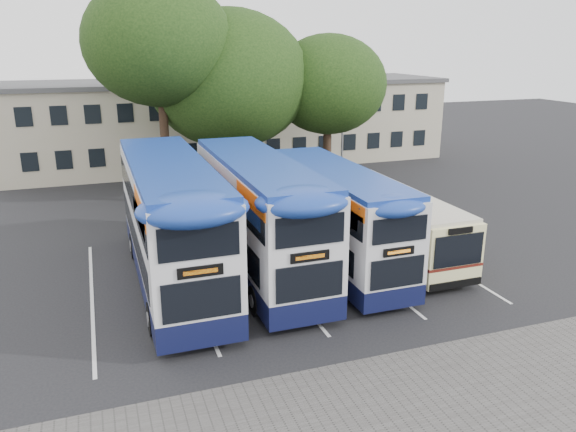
{
  "coord_description": "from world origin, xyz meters",
  "views": [
    {
      "loc": [
        -10.17,
        -14.86,
        8.85
      ],
      "look_at": [
        -3.2,
        5.0,
        2.32
      ],
      "focal_mm": 35.0,
      "sensor_mm": 36.0,
      "label": 1
    }
  ],
  "objects_px": {
    "bus_dd_left": "(171,218)",
    "tree_right": "(328,85)",
    "lamp_post": "(343,101)",
    "bus_dd_right": "(336,213)",
    "tree_left": "(159,42)",
    "bus_dd_mid": "(258,211)",
    "bus_single": "(393,218)",
    "tree_mid": "(229,79)"
  },
  "relations": [
    {
      "from": "lamp_post",
      "to": "bus_dd_right",
      "type": "distance_m",
      "value": 16.88
    },
    {
      "from": "bus_dd_left",
      "to": "bus_single",
      "type": "xyz_separation_m",
      "value": [
        9.51,
        0.19,
        -1.07
      ]
    },
    {
      "from": "tree_mid",
      "to": "bus_dd_left",
      "type": "relative_size",
      "value": 0.95
    },
    {
      "from": "lamp_post",
      "to": "tree_mid",
      "type": "relative_size",
      "value": 0.84
    },
    {
      "from": "lamp_post",
      "to": "tree_right",
      "type": "height_order",
      "value": "tree_right"
    },
    {
      "from": "tree_mid",
      "to": "tree_left",
      "type": "bearing_deg",
      "value": -161.68
    },
    {
      "from": "tree_mid",
      "to": "bus_dd_right",
      "type": "bearing_deg",
      "value": -85.57
    },
    {
      "from": "tree_mid",
      "to": "bus_dd_mid",
      "type": "relative_size",
      "value": 0.98
    },
    {
      "from": "tree_left",
      "to": "tree_right",
      "type": "height_order",
      "value": "tree_left"
    },
    {
      "from": "lamp_post",
      "to": "bus_dd_mid",
      "type": "xyz_separation_m",
      "value": [
        -10.31,
        -14.59,
        -2.55
      ]
    },
    {
      "from": "lamp_post",
      "to": "bus_single",
      "type": "bearing_deg",
      "value": -106.13
    },
    {
      "from": "bus_dd_left",
      "to": "tree_left",
      "type": "bearing_deg",
      "value": 83.31
    },
    {
      "from": "tree_mid",
      "to": "tree_right",
      "type": "height_order",
      "value": "tree_mid"
    },
    {
      "from": "tree_right",
      "to": "bus_dd_right",
      "type": "distance_m",
      "value": 14.24
    },
    {
      "from": "tree_left",
      "to": "bus_single",
      "type": "relative_size",
      "value": 1.34
    },
    {
      "from": "tree_left",
      "to": "bus_dd_left",
      "type": "bearing_deg",
      "value": -96.69
    },
    {
      "from": "lamp_post",
      "to": "bus_single",
      "type": "height_order",
      "value": "lamp_post"
    },
    {
      "from": "tree_left",
      "to": "bus_dd_left",
      "type": "height_order",
      "value": "tree_left"
    },
    {
      "from": "tree_left",
      "to": "bus_dd_right",
      "type": "xyz_separation_m",
      "value": [
        5.17,
        -12.06,
        -6.59
      ]
    },
    {
      "from": "tree_right",
      "to": "bus_single",
      "type": "relative_size",
      "value": 1.03
    },
    {
      "from": "bus_single",
      "to": "bus_dd_left",
      "type": "bearing_deg",
      "value": -178.87
    },
    {
      "from": "bus_dd_right",
      "to": "bus_dd_mid",
      "type": "bearing_deg",
      "value": 172.03
    },
    {
      "from": "bus_dd_mid",
      "to": "tree_right",
      "type": "bearing_deg",
      "value": 56.28
    },
    {
      "from": "tree_right",
      "to": "bus_dd_right",
      "type": "height_order",
      "value": "tree_right"
    },
    {
      "from": "bus_dd_left",
      "to": "tree_mid",
      "type": "bearing_deg",
      "value": 67.15
    },
    {
      "from": "bus_dd_right",
      "to": "bus_single",
      "type": "height_order",
      "value": "bus_dd_right"
    },
    {
      "from": "bus_dd_left",
      "to": "bus_dd_mid",
      "type": "height_order",
      "value": "bus_dd_left"
    },
    {
      "from": "tree_mid",
      "to": "bus_dd_left",
      "type": "xyz_separation_m",
      "value": [
        -5.5,
        -13.05,
        -4.16
      ]
    },
    {
      "from": "bus_dd_left",
      "to": "tree_right",
      "type": "bearing_deg",
      "value": 46.82
    },
    {
      "from": "lamp_post",
      "to": "tree_left",
      "type": "xyz_separation_m",
      "value": [
        -12.32,
        -2.97,
        3.76
      ]
    },
    {
      "from": "lamp_post",
      "to": "bus_dd_left",
      "type": "xyz_separation_m",
      "value": [
        -13.69,
        -14.66,
        -2.46
      ]
    },
    {
      "from": "tree_right",
      "to": "bus_dd_right",
      "type": "relative_size",
      "value": 0.96
    },
    {
      "from": "lamp_post",
      "to": "bus_dd_right",
      "type": "bearing_deg",
      "value": -115.44
    },
    {
      "from": "tree_left",
      "to": "bus_dd_mid",
      "type": "bearing_deg",
      "value": -80.19
    },
    {
      "from": "lamp_post",
      "to": "tree_left",
      "type": "height_order",
      "value": "tree_left"
    },
    {
      "from": "bus_dd_left",
      "to": "bus_dd_mid",
      "type": "bearing_deg",
      "value": 1.14
    },
    {
      "from": "tree_right",
      "to": "bus_single",
      "type": "bearing_deg",
      "value": -99.54
    },
    {
      "from": "tree_mid",
      "to": "bus_dd_mid",
      "type": "distance_m",
      "value": 13.83
    },
    {
      "from": "tree_mid",
      "to": "lamp_post",
      "type": "bearing_deg",
      "value": 11.06
    },
    {
      "from": "bus_dd_mid",
      "to": "bus_dd_right",
      "type": "distance_m",
      "value": 3.2
    },
    {
      "from": "tree_mid",
      "to": "bus_single",
      "type": "height_order",
      "value": "tree_mid"
    },
    {
      "from": "bus_dd_mid",
      "to": "tree_left",
      "type": "bearing_deg",
      "value": 99.81
    }
  ]
}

